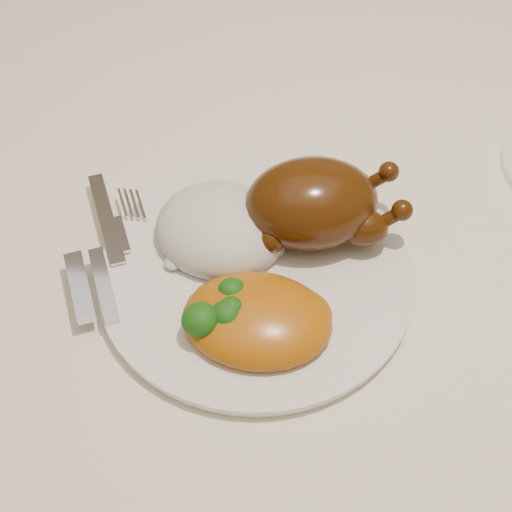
# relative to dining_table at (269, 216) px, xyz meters

# --- Properties ---
(floor) EXTENTS (4.00, 4.00, 0.00)m
(floor) POSITION_rel_dining_table_xyz_m (0.00, 0.00, -0.67)
(floor) COLOR brown
(floor) RESTS_ON ground
(dining_table) EXTENTS (1.60, 0.90, 0.76)m
(dining_table) POSITION_rel_dining_table_xyz_m (0.00, 0.00, 0.00)
(dining_table) COLOR brown
(dining_table) RESTS_ON floor
(tablecloth) EXTENTS (1.73, 1.03, 0.18)m
(tablecloth) POSITION_rel_dining_table_xyz_m (0.00, 0.00, 0.07)
(tablecloth) COLOR white
(tablecloth) RESTS_ON dining_table
(dinner_plate) EXTENTS (0.32, 0.32, 0.01)m
(dinner_plate) POSITION_rel_dining_table_xyz_m (0.01, -0.18, 0.11)
(dinner_plate) COLOR white
(dinner_plate) RESTS_ON tablecloth
(roast_chicken) EXTENTS (0.16, 0.12, 0.08)m
(roast_chicken) POSITION_rel_dining_table_xyz_m (0.05, -0.12, 0.15)
(roast_chicken) COLOR #4B2608
(roast_chicken) RESTS_ON dinner_plate
(rice_mound) EXTENTS (0.15, 0.14, 0.06)m
(rice_mound) POSITION_rel_dining_table_xyz_m (-0.03, -0.14, 0.13)
(rice_mound) COLOR silver
(rice_mound) RESTS_ON dinner_plate
(mac_and_cheese) EXTENTS (0.13, 0.10, 0.05)m
(mac_and_cheese) POSITION_rel_dining_table_xyz_m (0.02, -0.24, 0.13)
(mac_and_cheese) COLOR #AF570B
(mac_and_cheese) RESTS_ON dinner_plate
(cutlery) EXTENTS (0.08, 0.18, 0.01)m
(cutlery) POSITION_rel_dining_table_xyz_m (-0.13, -0.19, 0.12)
(cutlery) COLOR silver
(cutlery) RESTS_ON dinner_plate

